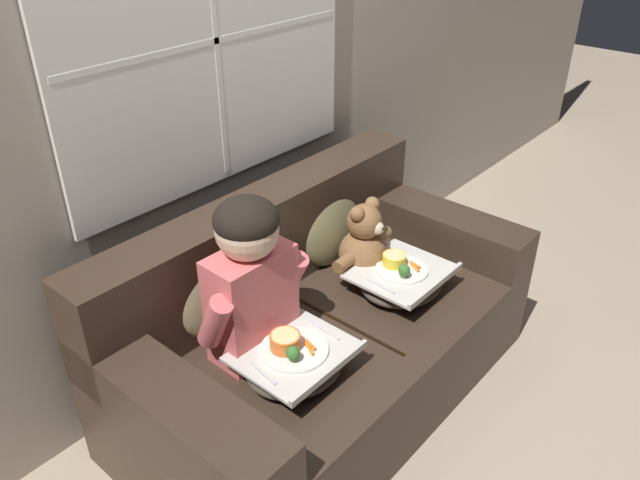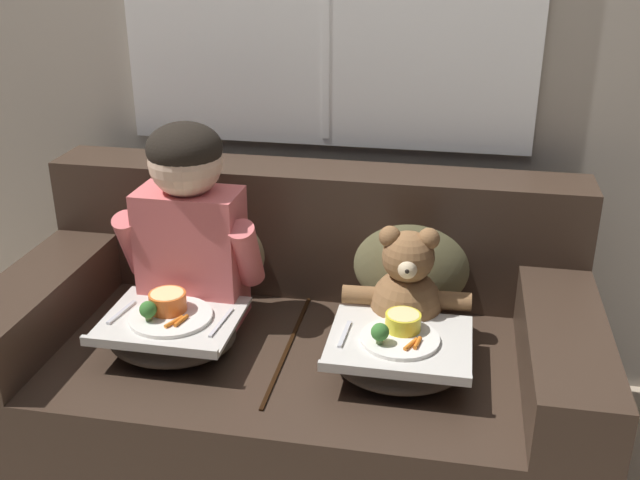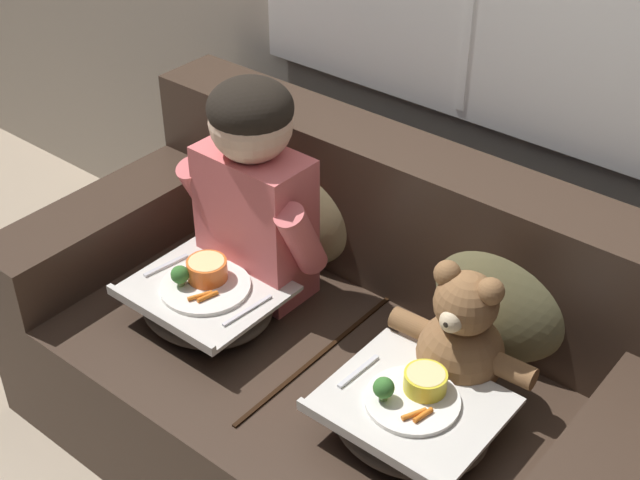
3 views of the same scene
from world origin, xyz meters
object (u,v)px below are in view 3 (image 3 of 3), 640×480
object	(u,v)px
couch	(344,366)
throw_pillow_behind_child	(302,198)
child_figure	(253,179)
lap_tray_teddy	(411,416)
lap_tray_child	(206,301)
throw_pillow_behind_teddy	(505,287)
teddy_bear	(461,341)

from	to	relation	value
couch	throw_pillow_behind_child	world-z (taller)	couch
couch	child_figure	distance (m)	0.58
lap_tray_teddy	child_figure	bearing A→B (deg)	163.00
lap_tray_child	child_figure	bearing A→B (deg)	89.65
child_figure	lap_tray_teddy	world-z (taller)	child_figure
throw_pillow_behind_child	child_figure	xyz separation A→B (m)	(-0.00, -0.20, 0.16)
lap_tray_child	lap_tray_teddy	xyz separation A→B (m)	(0.68, 0.00, -0.00)
throw_pillow_behind_child	throw_pillow_behind_teddy	xyz separation A→B (m)	(0.68, 0.00, 0.00)
couch	child_figure	world-z (taller)	child_figure
lap_tray_child	lap_tray_teddy	world-z (taller)	same
lap_tray_teddy	throw_pillow_behind_child	bearing A→B (deg)	148.90
couch	child_figure	xyz separation A→B (m)	(-0.34, 0.02, 0.47)
child_figure	lap_tray_child	distance (m)	0.36
couch	throw_pillow_behind_teddy	bearing A→B (deg)	33.60
child_figure	teddy_bear	xyz separation A→B (m)	(0.68, -0.00, -0.20)
couch	teddy_bear	xyz separation A→B (m)	(0.34, 0.02, 0.27)
couch	throw_pillow_behind_teddy	size ratio (longest dim) A/B	4.24
couch	lap_tray_child	size ratio (longest dim) A/B	4.48
throw_pillow_behind_teddy	child_figure	size ratio (longest dim) A/B	0.66
throw_pillow_behind_teddy	lap_tray_teddy	distance (m)	0.43
throw_pillow_behind_child	throw_pillow_behind_teddy	world-z (taller)	throw_pillow_behind_child
teddy_bear	lap_tray_teddy	size ratio (longest dim) A/B	0.98
throw_pillow_behind_child	teddy_bear	distance (m)	0.71
couch	lap_tray_teddy	world-z (taller)	couch
lap_tray_teddy	teddy_bear	bearing A→B (deg)	89.82
throw_pillow_behind_teddy	lap_tray_teddy	size ratio (longest dim) A/B	1.05
throw_pillow_behind_child	throw_pillow_behind_teddy	bearing A→B (deg)	0.00
throw_pillow_behind_child	couch	bearing A→B (deg)	-33.60
throw_pillow_behind_teddy	teddy_bear	bearing A→B (deg)	-89.93
child_figure	teddy_bear	size ratio (longest dim) A/B	1.64
couch	lap_tray_teddy	size ratio (longest dim) A/B	4.47
throw_pillow_behind_teddy	throw_pillow_behind_child	bearing A→B (deg)	180.00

